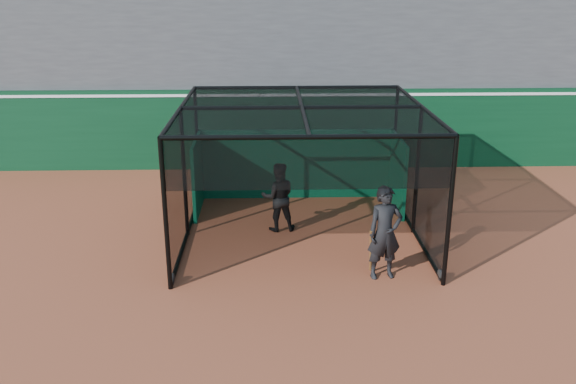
{
  "coord_description": "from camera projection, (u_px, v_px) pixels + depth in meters",
  "views": [
    {
      "loc": [
        0.1,
        -10.24,
        5.67
      ],
      "look_at": [
        0.47,
        2.0,
        1.4
      ],
      "focal_mm": 38.0,
      "sensor_mm": 36.0,
      "label": 1
    }
  ],
  "objects": [
    {
      "name": "grandstand",
      "position": [
        266.0,
        15.0,
        21.63
      ],
      "size": [
        50.0,
        7.85,
        8.95
      ],
      "color": "#4C4C4F",
      "rests_on": "ground"
    },
    {
      "name": "batting_cage",
      "position": [
        301.0,
        173.0,
        13.94
      ],
      "size": [
        5.43,
        5.41,
        3.01
      ],
      "color": "black",
      "rests_on": "ground"
    },
    {
      "name": "batter",
      "position": [
        278.0,
        197.0,
        14.37
      ],
      "size": [
        0.87,
        0.71,
        1.66
      ],
      "primitive_type": "imported",
      "rotation": [
        0.0,
        0.0,
        3.25
      ],
      "color": "black",
      "rests_on": "ground"
    },
    {
      "name": "outfield_wall",
      "position": [
        267.0,
        127.0,
        19.12
      ],
      "size": [
        50.0,
        0.5,
        2.5
      ],
      "color": "#09361C",
      "rests_on": "ground"
    },
    {
      "name": "ground",
      "position": [
        266.0,
        297.0,
        11.52
      ],
      "size": [
        120.0,
        120.0,
        0.0
      ],
      "primitive_type": "plane",
      "color": "#99482C",
      "rests_on": "ground"
    },
    {
      "name": "on_deck_player",
      "position": [
        385.0,
        233.0,
        11.99
      ],
      "size": [
        0.77,
        0.58,
        1.92
      ],
      "color": "black",
      "rests_on": "ground"
    }
  ]
}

